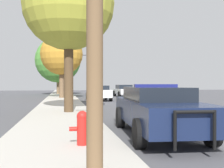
{
  "coord_description": "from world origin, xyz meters",
  "views": [
    {
      "loc": [
        -5.03,
        -7.88,
        1.53
      ],
      "look_at": [
        -0.41,
        18.26,
        1.48
      ],
      "focal_mm": 45.0,
      "sensor_mm": 36.0,
      "label": 1
    }
  ],
  "objects_px": {
    "traffic_light": "(78,66)",
    "car_background_oncoming": "(124,90)",
    "car_background_midblock": "(99,92)",
    "tree_sidewalk_near": "(69,5)",
    "police_car": "(158,109)",
    "fire_hydrant": "(82,127)",
    "tree_sidewalk_mid": "(62,54)",
    "tree_sidewalk_far": "(58,60)"
  },
  "relations": [
    {
      "from": "traffic_light",
      "to": "car_background_oncoming",
      "type": "bearing_deg",
      "value": 9.16
    },
    {
      "from": "traffic_light",
      "to": "car_background_midblock",
      "type": "xyz_separation_m",
      "value": [
        1.56,
        -5.73,
        -2.71
      ]
    },
    {
      "from": "tree_sidewalk_near",
      "to": "police_car",
      "type": "bearing_deg",
      "value": -67.83
    },
    {
      "from": "car_background_oncoming",
      "to": "tree_sidewalk_near",
      "type": "relative_size",
      "value": 0.56
    },
    {
      "from": "traffic_light",
      "to": "tree_sidewalk_near",
      "type": "distance_m",
      "value": 16.91
    },
    {
      "from": "fire_hydrant",
      "to": "tree_sidewalk_near",
      "type": "distance_m",
      "value": 9.01
    },
    {
      "from": "police_car",
      "to": "fire_hydrant",
      "type": "distance_m",
      "value": 2.79
    },
    {
      "from": "police_car",
      "to": "tree_sidewalk_mid",
      "type": "height_order",
      "value": "tree_sidewalk_mid"
    },
    {
      "from": "traffic_light",
      "to": "car_background_oncoming",
      "type": "height_order",
      "value": "traffic_light"
    },
    {
      "from": "traffic_light",
      "to": "police_car",
      "type": "bearing_deg",
      "value": -87.16
    },
    {
      "from": "traffic_light",
      "to": "tree_sidewalk_mid",
      "type": "distance_m",
      "value": 3.18
    },
    {
      "from": "fire_hydrant",
      "to": "car_background_midblock",
      "type": "relative_size",
      "value": 0.18
    },
    {
      "from": "traffic_light",
      "to": "tree_sidewalk_far",
      "type": "bearing_deg",
      "value": 106.49
    },
    {
      "from": "car_background_midblock",
      "to": "tree_sidewalk_far",
      "type": "relative_size",
      "value": 0.58
    },
    {
      "from": "tree_sidewalk_mid",
      "to": "tree_sidewalk_far",
      "type": "bearing_deg",
      "value": 92.92
    },
    {
      "from": "police_car",
      "to": "tree_sidewalk_near",
      "type": "bearing_deg",
      "value": -64.24
    },
    {
      "from": "car_background_midblock",
      "to": "car_background_oncoming",
      "type": "xyz_separation_m",
      "value": [
        3.82,
        6.6,
        0.01
      ]
    },
    {
      "from": "traffic_light",
      "to": "car_background_midblock",
      "type": "height_order",
      "value": "traffic_light"
    },
    {
      "from": "traffic_light",
      "to": "tree_sidewalk_far",
      "type": "height_order",
      "value": "tree_sidewalk_far"
    },
    {
      "from": "fire_hydrant",
      "to": "traffic_light",
      "type": "bearing_deg",
      "value": 87.19
    },
    {
      "from": "tree_sidewalk_mid",
      "to": "fire_hydrant",
      "type": "bearing_deg",
      "value": -88.61
    },
    {
      "from": "police_car",
      "to": "car_background_midblock",
      "type": "xyz_separation_m",
      "value": [
        0.42,
        17.07,
        -0.05
      ]
    },
    {
      "from": "police_car",
      "to": "tree_sidewalk_far",
      "type": "bearing_deg",
      "value": -80.07
    },
    {
      "from": "tree_sidewalk_mid",
      "to": "tree_sidewalk_near",
      "type": "xyz_separation_m",
      "value": [
        0.39,
        -14.26,
        0.97
      ]
    },
    {
      "from": "tree_sidewalk_near",
      "to": "fire_hydrant",
      "type": "bearing_deg",
      "value": -88.9
    },
    {
      "from": "fire_hydrant",
      "to": "tree_sidewalk_mid",
      "type": "height_order",
      "value": "tree_sidewalk_mid"
    },
    {
      "from": "police_car",
      "to": "tree_sidewalk_far",
      "type": "xyz_separation_m",
      "value": [
        -3.37,
        30.36,
        3.9
      ]
    },
    {
      "from": "fire_hydrant",
      "to": "tree_sidewalk_near",
      "type": "relative_size",
      "value": 0.1
    },
    {
      "from": "traffic_light",
      "to": "tree_sidewalk_mid",
      "type": "height_order",
      "value": "tree_sidewalk_mid"
    },
    {
      "from": "police_car",
      "to": "tree_sidewalk_near",
      "type": "distance_m",
      "value": 8.02
    },
    {
      "from": "traffic_light",
      "to": "tree_sidewalk_mid",
      "type": "bearing_deg",
      "value": -124.83
    },
    {
      "from": "fire_hydrant",
      "to": "car_background_midblock",
      "type": "height_order",
      "value": "car_background_midblock"
    },
    {
      "from": "tree_sidewalk_mid",
      "to": "police_car",
      "type": "bearing_deg",
      "value": -82.0
    },
    {
      "from": "fire_hydrant",
      "to": "traffic_light",
      "type": "height_order",
      "value": "traffic_light"
    },
    {
      "from": "fire_hydrant",
      "to": "tree_sidewalk_near",
      "type": "height_order",
      "value": "tree_sidewalk_near"
    },
    {
      "from": "police_car",
      "to": "tree_sidewalk_far",
      "type": "relative_size",
      "value": 0.7
    },
    {
      "from": "fire_hydrant",
      "to": "car_background_oncoming",
      "type": "distance_m",
      "value": 26.03
    },
    {
      "from": "fire_hydrant",
      "to": "tree_sidewalk_mid",
      "type": "xyz_separation_m",
      "value": [
        -0.53,
        21.84,
        3.9
      ]
    },
    {
      "from": "police_car",
      "to": "tree_sidewalk_mid",
      "type": "xyz_separation_m",
      "value": [
        -2.86,
        20.33,
        3.67
      ]
    },
    {
      "from": "car_background_oncoming",
      "to": "traffic_light",
      "type": "bearing_deg",
      "value": 8.07
    },
    {
      "from": "police_car",
      "to": "tree_sidewalk_far",
      "type": "distance_m",
      "value": 30.79
    },
    {
      "from": "car_background_oncoming",
      "to": "tree_sidewalk_mid",
      "type": "relative_size",
      "value": 0.66
    }
  ]
}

